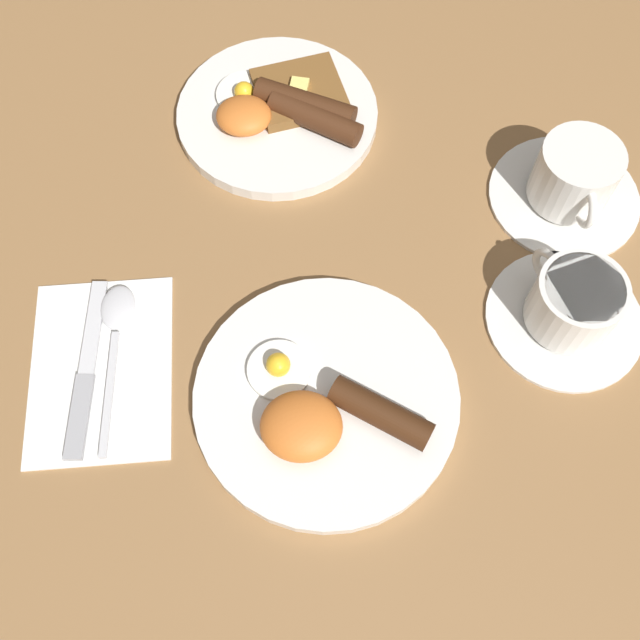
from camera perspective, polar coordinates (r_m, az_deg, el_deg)
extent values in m
plane|color=olive|center=(0.71, 0.68, -6.15)|extent=(3.00, 3.00, 0.00)
cylinder|color=silver|center=(0.70, 0.69, -5.94)|extent=(0.25, 0.25, 0.01)
cylinder|color=white|center=(0.70, -2.93, -3.84)|extent=(0.06, 0.06, 0.01)
sphere|color=yellow|center=(0.70, -3.01, -3.42)|extent=(0.02, 0.02, 0.02)
ellipsoid|color=orange|center=(0.67, -1.22, -8.08)|extent=(0.07, 0.07, 0.03)
cylinder|color=#3F2210|center=(0.68, 4.85, -7.07)|extent=(0.10, 0.07, 0.03)
cylinder|color=silver|center=(0.88, -3.10, 15.33)|extent=(0.23, 0.23, 0.01)
cylinder|color=white|center=(0.89, -5.46, 16.72)|extent=(0.07, 0.07, 0.01)
sphere|color=yellow|center=(0.88, -5.64, 16.92)|extent=(0.02, 0.02, 0.02)
ellipsoid|color=orange|center=(0.86, -5.66, 15.23)|extent=(0.06, 0.06, 0.03)
cylinder|color=#442413|center=(0.85, -0.21, 15.12)|extent=(0.11, 0.07, 0.03)
cylinder|color=#422312|center=(0.86, -0.97, 16.12)|extent=(0.12, 0.07, 0.03)
cube|color=brown|center=(0.89, -1.41, 16.98)|extent=(0.12, 0.11, 0.01)
cube|color=#F4E072|center=(0.88, -1.42, 17.43)|extent=(0.02, 0.02, 0.01)
cylinder|color=silver|center=(0.78, 18.32, 0.11)|extent=(0.16, 0.16, 0.01)
cylinder|color=silver|center=(0.75, 19.07, 1.28)|extent=(0.08, 0.08, 0.06)
cylinder|color=brown|center=(0.73, 19.72, 2.30)|extent=(0.07, 0.07, 0.00)
torus|color=silver|center=(0.76, 17.16, 3.83)|extent=(0.03, 0.04, 0.04)
cylinder|color=silver|center=(0.86, 18.29, 8.98)|extent=(0.16, 0.16, 0.01)
cylinder|color=silver|center=(0.83, 19.03, 10.45)|extent=(0.08, 0.08, 0.07)
cylinder|color=brown|center=(0.81, 19.69, 11.75)|extent=(0.07, 0.07, 0.00)
torus|color=silver|center=(0.80, 19.74, 8.15)|extent=(0.01, 0.05, 0.05)
cube|color=white|center=(0.75, -16.17, -3.55)|extent=(0.15, 0.20, 0.01)
cube|color=silver|center=(0.77, -16.71, -0.53)|extent=(0.02, 0.10, 0.00)
cube|color=#9E9EA3|center=(0.73, -17.68, -7.02)|extent=(0.02, 0.08, 0.01)
ellipsoid|color=silver|center=(0.77, -14.96, 0.94)|extent=(0.04, 0.05, 0.01)
cube|color=silver|center=(0.73, -15.55, -5.21)|extent=(0.01, 0.13, 0.00)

